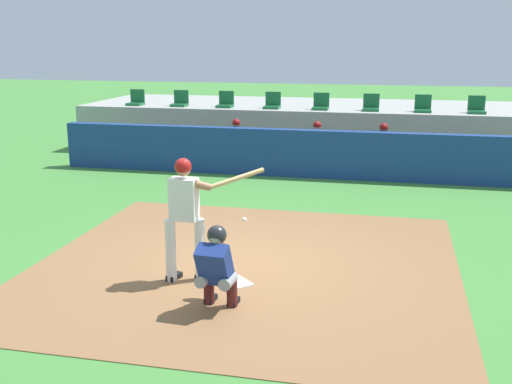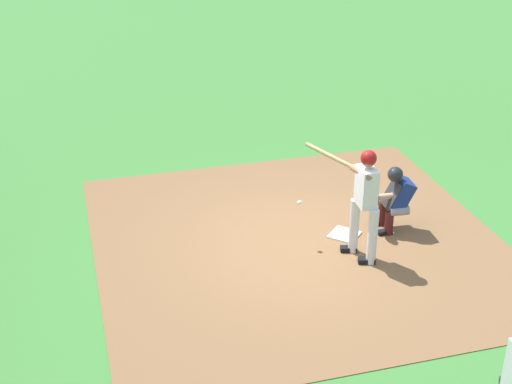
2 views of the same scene
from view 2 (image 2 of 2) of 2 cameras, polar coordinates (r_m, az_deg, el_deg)
The scene contains 5 objects.
ground_plane at distance 11.71m, azimuth 3.31°, elevation -3.98°, with size 80.00×80.00×0.00m, color #428438.
dirt_infield at distance 11.71m, azimuth 3.31°, elevation -3.95°, with size 6.40×6.40×0.01m, color olive.
home_plate at distance 11.95m, azimuth 6.96°, elevation -3.34°, with size 0.44×0.44×0.02m, color white.
batter_at_plate at distance 10.93m, azimuth 8.47°, elevation -0.42°, with size 1.31×0.78×1.80m.
catcher_crouched at distance 11.99m, azimuth 10.69°, elevation -0.35°, with size 0.50×1.99×1.13m.
Camera 2 is at (-9.54, 3.34, 5.91)m, focal length 51.00 mm.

